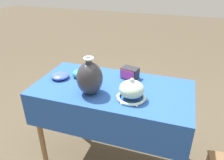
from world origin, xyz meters
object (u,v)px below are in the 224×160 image
object	(u,v)px
bowl_shallow_cobalt	(60,76)
vase_tall_bulbous	(90,78)
mosaic_tile_box	(130,73)
vase_dome_bell	(132,91)
bowl_shallow_teal	(80,73)

from	to	relation	value
bowl_shallow_cobalt	vase_tall_bulbous	bearing A→B (deg)	-23.35
mosaic_tile_box	bowl_shallow_cobalt	size ratio (longest dim) A/B	1.01
vase_dome_bell	bowl_shallow_teal	bearing A→B (deg)	158.23
vase_dome_bell	bowl_shallow_teal	xyz separation A→B (m)	(-0.50, 0.20, -0.03)
vase_tall_bulbous	bowl_shallow_teal	distance (m)	0.30
vase_tall_bulbous	vase_dome_bell	bearing A→B (deg)	3.58
bowl_shallow_teal	vase_dome_bell	bearing A→B (deg)	-21.77
vase_dome_bell	mosaic_tile_box	world-z (taller)	vase_dome_bell
bowl_shallow_teal	bowl_shallow_cobalt	bearing A→B (deg)	-152.98
vase_dome_bell	bowl_shallow_cobalt	distance (m)	0.65
mosaic_tile_box	vase_dome_bell	bearing A→B (deg)	-60.73
bowl_shallow_teal	mosaic_tile_box	bearing A→B (deg)	15.54
vase_dome_bell	bowl_shallow_teal	distance (m)	0.53
vase_dome_bell	bowl_shallow_cobalt	bearing A→B (deg)	168.95
vase_dome_bell	mosaic_tile_box	size ratio (longest dim) A/B	1.46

